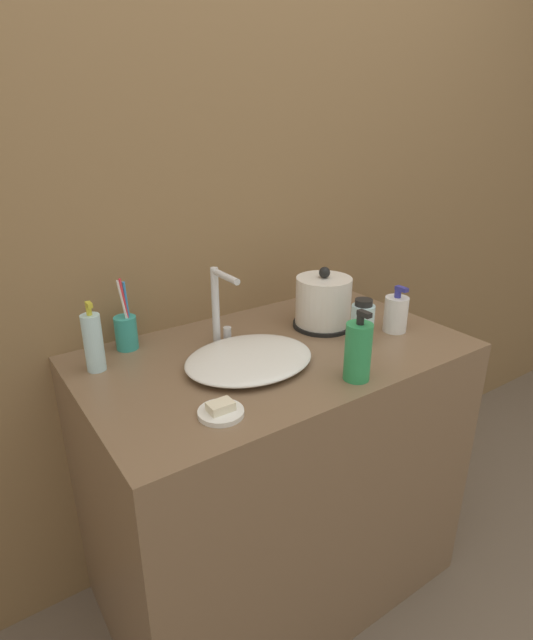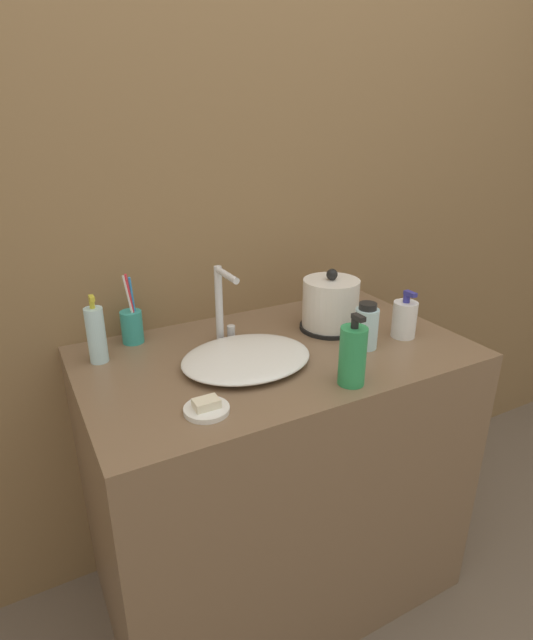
% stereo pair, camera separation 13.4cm
% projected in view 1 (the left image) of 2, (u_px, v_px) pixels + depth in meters
% --- Properties ---
extents(wall_back, '(6.00, 0.04, 2.60)m').
position_uv_depth(wall_back, '(212.00, 180.00, 1.50)').
color(wall_back, olive).
rests_on(wall_back, ground_plane).
extents(vanity_counter, '(1.08, 0.64, 0.87)m').
position_uv_depth(vanity_counter, '(275.00, 475.00, 1.56)').
color(vanity_counter, brown).
rests_on(vanity_counter, ground_plane).
extents(sink_basin, '(0.35, 0.29, 0.04)m').
position_uv_depth(sink_basin, '(249.00, 359.00, 1.31)').
color(sink_basin, white).
rests_on(sink_basin, vanity_counter).
extents(faucet, '(0.06, 0.13, 0.23)m').
position_uv_depth(faucet, '(219.00, 304.00, 1.39)').
color(faucet, silver).
rests_on(faucet, vanity_counter).
extents(electric_kettle, '(0.18, 0.18, 0.19)m').
position_uv_depth(electric_kettle, '(323.00, 304.00, 1.54)').
color(electric_kettle, black).
rests_on(electric_kettle, vanity_counter).
extents(toothbrush_cup, '(0.06, 0.06, 0.21)m').
position_uv_depth(toothbrush_cup, '(126.00, 331.00, 1.40)').
color(toothbrush_cup, teal).
rests_on(toothbrush_cup, vanity_counter).
extents(lotion_bottle, '(0.07, 0.07, 0.18)m').
position_uv_depth(lotion_bottle, '(358.00, 351.00, 1.22)').
color(lotion_bottle, '#2D9956').
rests_on(lotion_bottle, vanity_counter).
extents(shampoo_bottle, '(0.07, 0.07, 0.14)m').
position_uv_depth(shampoo_bottle, '(396.00, 313.00, 1.51)').
color(shampoo_bottle, white).
rests_on(shampoo_bottle, vanity_counter).
extents(mouthwash_bottle, '(0.05, 0.05, 0.19)m').
position_uv_depth(mouthwash_bottle, '(93.00, 342.00, 1.27)').
color(mouthwash_bottle, silver).
rests_on(mouthwash_bottle, vanity_counter).
extents(hand_cream_bottle, '(0.07, 0.07, 0.13)m').
position_uv_depth(hand_cream_bottle, '(362.00, 323.00, 1.43)').
color(hand_cream_bottle, silver).
rests_on(hand_cream_bottle, vanity_counter).
extents(soap_dish, '(0.10, 0.10, 0.03)m').
position_uv_depth(soap_dish, '(221.00, 411.00, 1.09)').
color(soap_dish, white).
rests_on(soap_dish, vanity_counter).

